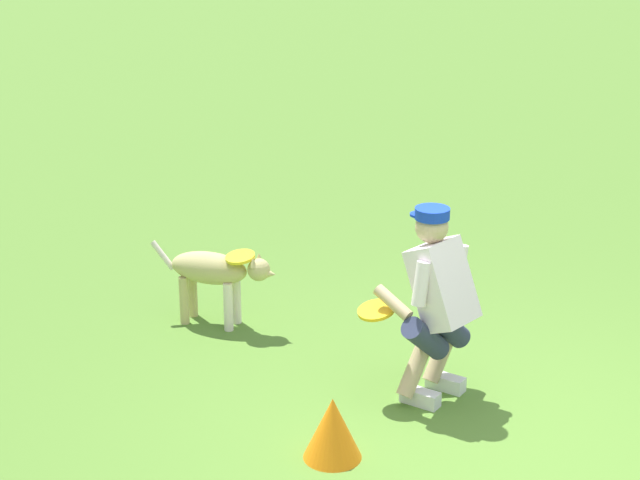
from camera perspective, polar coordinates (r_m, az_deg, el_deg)
The scene contains 6 objects.
ground_plane at distance 6.53m, azimuth 8.96°, elevation -11.16°, with size 60.00×60.00×0.00m, color #527D2E.
person at distance 6.78m, azimuth 6.33°, elevation -3.19°, with size 0.63×0.66×1.29m.
dog at distance 7.96m, azimuth -5.65°, elevation -1.77°, with size 1.02×0.38×0.61m.
frisbee_flying at distance 7.81m, azimuth -4.32°, elevation -0.91°, with size 0.22×0.22×0.02m, color yellow.
frisbee_held at distance 6.81m, azimuth 3.05°, elevation -3.80°, with size 0.25×0.25×0.02m, color yellow.
training_cone at distance 6.29m, azimuth 0.68°, elevation -10.11°, with size 0.35×0.35×0.39m, color orange.
Camera 1 is at (-2.22, 5.16, 3.33)m, focal length 59.35 mm.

